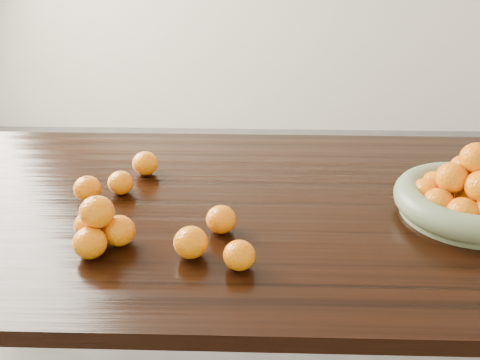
{
  "coord_description": "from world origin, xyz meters",
  "views": [
    {
      "loc": [
        0.01,
        -1.25,
        1.44
      ],
      "look_at": [
        -0.03,
        -0.02,
        0.83
      ],
      "focal_mm": 40.0,
      "sensor_mm": 36.0,
      "label": 1
    }
  ],
  "objects_px": {
    "dining_table": "(251,232)",
    "orange_pyramid": "(99,227)",
    "fruit_bowl": "(469,197)",
    "loose_orange_0": "(87,189)"
  },
  "relations": [
    {
      "from": "fruit_bowl",
      "to": "dining_table",
      "type": "bearing_deg",
      "value": 175.69
    },
    {
      "from": "orange_pyramid",
      "to": "loose_orange_0",
      "type": "xyz_separation_m",
      "value": [
        -0.09,
        0.22,
        -0.02
      ]
    },
    {
      "from": "orange_pyramid",
      "to": "loose_orange_0",
      "type": "height_order",
      "value": "orange_pyramid"
    },
    {
      "from": "fruit_bowl",
      "to": "orange_pyramid",
      "type": "height_order",
      "value": "fruit_bowl"
    },
    {
      "from": "fruit_bowl",
      "to": "orange_pyramid",
      "type": "xyz_separation_m",
      "value": [
        -0.9,
        -0.17,
        -0.0
      ]
    },
    {
      "from": "dining_table",
      "to": "orange_pyramid",
      "type": "distance_m",
      "value": 0.43
    },
    {
      "from": "dining_table",
      "to": "fruit_bowl",
      "type": "relative_size",
      "value": 5.47
    },
    {
      "from": "fruit_bowl",
      "to": "loose_orange_0",
      "type": "distance_m",
      "value": 0.99
    },
    {
      "from": "dining_table",
      "to": "fruit_bowl",
      "type": "bearing_deg",
      "value": -4.31
    },
    {
      "from": "loose_orange_0",
      "to": "fruit_bowl",
      "type": "bearing_deg",
      "value": -2.82
    }
  ]
}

